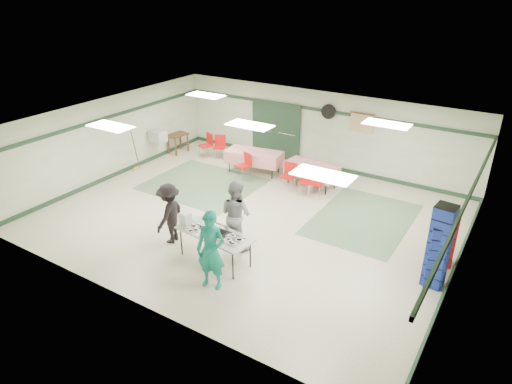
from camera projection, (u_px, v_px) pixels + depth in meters
The scene contains 42 objects.
floor at pixel (250, 216), 13.03m from camera, with size 11.00×11.00×0.00m, color beige.
ceiling at pixel (250, 124), 11.87m from camera, with size 11.00×11.00×0.00m, color silver.
wall_back at pixel (320, 130), 15.89m from camera, with size 11.00×11.00×0.00m, color beige.
wall_front at pixel (127, 247), 9.01m from camera, with size 11.00×11.00×0.00m, color beige.
wall_left at pixel (111, 138), 15.10m from camera, with size 9.00×9.00×0.00m, color beige.
wall_right at pixel (464, 225), 9.81m from camera, with size 9.00×9.00×0.00m, color beige.
trim_back at pixel (321, 110), 15.57m from camera, with size 11.00×0.06×0.10m, color #1F3926.
baseboard_back at pixel (317, 164), 16.42m from camera, with size 11.00×0.06×0.12m, color #1F3926.
trim_left at pixel (108, 117), 14.78m from camera, with size 9.00×0.06×0.10m, color #1F3926.
baseboard_left at pixel (116, 174), 15.64m from camera, with size 9.00×0.06×0.12m, color #1F3926.
trim_right at pixel (470, 195), 9.52m from camera, with size 9.00×0.06×0.10m, color #1F3926.
baseboard_right at pixel (452, 274), 10.38m from camera, with size 9.00×0.06×0.12m, color #1F3926.
green_patch_a at pixel (203, 184), 15.00m from camera, with size 3.50×3.00×0.01m, color #617E5C.
green_patch_b at pixel (363, 219), 12.83m from camera, with size 2.50×3.50×0.01m, color #617E5C.
double_door_left at pixel (265, 128), 17.03m from camera, with size 0.90×0.06×2.10m, color gray.
double_door_right at pixel (287, 132), 16.58m from camera, with size 0.90×0.06×2.10m, color gray.
door_frame at pixel (276, 130), 16.79m from camera, with size 2.00×0.03×2.15m, color #1F3926.
wall_fan at pixel (328, 112), 15.40m from camera, with size 0.50×0.50×0.10m, color black.
scroll_banner at pixel (362, 123), 14.91m from camera, with size 0.80×0.02×0.60m, color tan.
serving_table at pixel (214, 235), 10.68m from camera, with size 1.98×0.97×0.76m.
sheet_tray_right at pixel (231, 239), 10.39m from camera, with size 0.58×0.44×0.02m, color silver.
sheet_tray_mid at pixel (213, 228), 10.84m from camera, with size 0.62×0.47×0.02m, color silver.
sheet_tray_left at pixel (194, 230), 10.77m from camera, with size 0.62×0.47×0.02m, color silver.
baking_pan at pixel (217, 233), 10.60m from camera, with size 0.47×0.30×0.08m, color black.
foam_box_stack at pixel (185, 218), 11.03m from camera, with size 0.24×0.22×0.28m, color white.
volunteer_teal at pixel (211, 251), 9.70m from camera, with size 0.66×0.44×1.82m, color #128071.
volunteer_grey at pixel (236, 214), 11.21m from camera, with size 0.87×0.68×1.78m, color gray.
volunteer_dark at pixel (169, 214), 11.46m from camera, with size 1.03×0.59×1.59m, color black.
dining_table_a at pixel (312, 170), 14.64m from camera, with size 1.77×0.94×0.77m.
dining_table_b at pixel (254, 157), 15.69m from camera, with size 2.03×1.14×0.77m.
chair_a at pixel (306, 179), 14.19m from camera, with size 0.43×0.43×0.79m.
chair_b at pixel (289, 173), 14.46m from camera, with size 0.46×0.46×0.87m.
chair_c at pixel (317, 179), 14.00m from camera, with size 0.48×0.48×0.89m.
chair_d at pixel (245, 163), 15.27m from camera, with size 0.51×0.51×0.86m.
chair_loose_a at pixel (220, 144), 16.94m from camera, with size 0.53×0.53×0.87m.
chair_loose_b at pixel (208, 143), 16.98m from camera, with size 0.57×0.57×0.93m.
crate_stack_blue_a at pixel (439, 246), 9.73m from camera, with size 0.43×0.43×1.94m, color navy.
crate_stack_red at pixel (446, 239), 10.58m from camera, with size 0.42×0.42×1.36m, color maroon.
crate_stack_blue_b at pixel (437, 256), 9.81m from camera, with size 0.38×0.38×1.47m, color navy.
printer_table at pixel (178, 137), 17.43m from camera, with size 0.56×0.81×0.74m.
office_printer at pixel (158, 136), 16.50m from camera, with size 0.53×0.46×0.42m, color #B0AFAB.
broom at pixel (135, 150), 15.80m from camera, with size 0.03×0.03×1.44m, color brown.
Camera 1 is at (6.25, -9.63, 6.20)m, focal length 32.00 mm.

